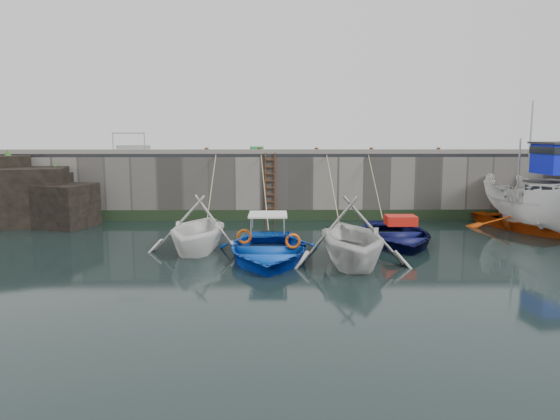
{
  "coord_description": "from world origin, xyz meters",
  "views": [
    {
      "loc": [
        -1.82,
        -15.67,
        4.32
      ],
      "look_at": [
        -1.58,
        5.24,
        1.2
      ],
      "focal_mm": 35.0,
      "sensor_mm": 36.0,
      "label": 1
    }
  ],
  "objects_px": {
    "bollard_b": "(259,151)",
    "bollard_d": "(371,151)",
    "boat_far_white": "(545,204)",
    "bollard_c": "(316,151)",
    "boat_near_navy": "(395,242)",
    "boat_near_blue": "(268,258)",
    "bollard_a": "(207,151)",
    "ladder": "(270,187)",
    "fish_crate": "(257,150)",
    "boat_near_blacktrim": "(350,264)",
    "bollard_e": "(438,150)",
    "boat_far_orange": "(539,221)",
    "boat_near_white": "(198,251)"
  },
  "relations": [
    {
      "from": "boat_near_navy",
      "to": "boat_far_white",
      "type": "height_order",
      "value": "boat_far_white"
    },
    {
      "from": "boat_near_blacktrim",
      "to": "bollard_c",
      "type": "bearing_deg",
      "value": 90.32
    },
    {
      "from": "boat_far_orange",
      "to": "bollard_b",
      "type": "relative_size",
      "value": 26.17
    },
    {
      "from": "boat_near_blue",
      "to": "boat_near_navy",
      "type": "height_order",
      "value": "boat_near_blue"
    },
    {
      "from": "boat_far_white",
      "to": "boat_near_white",
      "type": "bearing_deg",
      "value": -176.13
    },
    {
      "from": "bollard_a",
      "to": "bollard_e",
      "type": "bearing_deg",
      "value": 0.0
    },
    {
      "from": "boat_near_blue",
      "to": "bollard_a",
      "type": "xyz_separation_m",
      "value": [
        -2.97,
        8.01,
        3.3
      ]
    },
    {
      "from": "ladder",
      "to": "boat_near_blue",
      "type": "bearing_deg",
      "value": -90.23
    },
    {
      "from": "bollard_b",
      "to": "bollard_d",
      "type": "relative_size",
      "value": 1.0
    },
    {
      "from": "ladder",
      "to": "bollard_a",
      "type": "height_order",
      "value": "bollard_a"
    },
    {
      "from": "fish_crate",
      "to": "bollard_a",
      "type": "bearing_deg",
      "value": 174.82
    },
    {
      "from": "boat_near_blue",
      "to": "boat_near_blacktrim",
      "type": "xyz_separation_m",
      "value": [
        2.68,
        -0.82,
        0.0
      ]
    },
    {
      "from": "boat_far_white",
      "to": "bollard_c",
      "type": "distance_m",
      "value": 10.15
    },
    {
      "from": "bollard_b",
      "to": "ladder",
      "type": "bearing_deg",
      "value": -33.86
    },
    {
      "from": "bollard_b",
      "to": "boat_near_navy",
      "type": "bearing_deg",
      "value": -45.17
    },
    {
      "from": "boat_far_white",
      "to": "bollard_a",
      "type": "bearing_deg",
      "value": 157.01
    },
    {
      "from": "boat_near_blacktrim",
      "to": "bollard_b",
      "type": "bearing_deg",
      "value": 107.04
    },
    {
      "from": "boat_near_blacktrim",
      "to": "bollard_c",
      "type": "relative_size",
      "value": 16.9
    },
    {
      "from": "boat_near_blue",
      "to": "bollard_d",
      "type": "bearing_deg",
      "value": 59.38
    },
    {
      "from": "ladder",
      "to": "boat_near_blacktrim",
      "type": "relative_size",
      "value": 0.68
    },
    {
      "from": "boat_near_navy",
      "to": "bollard_c",
      "type": "bearing_deg",
      "value": 115.77
    },
    {
      "from": "bollard_b",
      "to": "bollard_d",
      "type": "distance_m",
      "value": 5.3
    },
    {
      "from": "ladder",
      "to": "boat_near_navy",
      "type": "relative_size",
      "value": 0.6
    },
    {
      "from": "ladder",
      "to": "bollard_c",
      "type": "distance_m",
      "value": 2.81
    },
    {
      "from": "bollard_b",
      "to": "bollard_d",
      "type": "bearing_deg",
      "value": 0.0
    },
    {
      "from": "boat_near_navy",
      "to": "fish_crate",
      "type": "distance_m",
      "value": 8.69
    },
    {
      "from": "ladder",
      "to": "boat_near_navy",
      "type": "height_order",
      "value": "ladder"
    },
    {
      "from": "bollard_b",
      "to": "boat_far_white",
      "type": "bearing_deg",
      "value": -16.13
    },
    {
      "from": "boat_far_white",
      "to": "bollard_e",
      "type": "bearing_deg",
      "value": 125.75
    },
    {
      "from": "boat_near_blue",
      "to": "bollard_c",
      "type": "bearing_deg",
      "value": 74.91
    },
    {
      "from": "bollard_a",
      "to": "boat_near_blue",
      "type": "bearing_deg",
      "value": -69.65
    },
    {
      "from": "bollard_a",
      "to": "bollard_c",
      "type": "distance_m",
      "value": 5.2
    },
    {
      "from": "bollard_a",
      "to": "bollard_d",
      "type": "relative_size",
      "value": 1.0
    },
    {
      "from": "fish_crate",
      "to": "boat_far_orange",
      "type": "bearing_deg",
      "value": -33.39
    },
    {
      "from": "boat_near_blacktrim",
      "to": "bollard_a",
      "type": "bearing_deg",
      "value": 120.03
    },
    {
      "from": "boat_far_white",
      "to": "bollard_a",
      "type": "height_order",
      "value": "boat_far_white"
    },
    {
      "from": "boat_near_navy",
      "to": "ladder",
      "type": "bearing_deg",
      "value": 133.44
    },
    {
      "from": "boat_near_blacktrim",
      "to": "bollard_d",
      "type": "height_order",
      "value": "bollard_d"
    },
    {
      "from": "bollard_b",
      "to": "bollard_d",
      "type": "xyz_separation_m",
      "value": [
        5.3,
        0.0,
        0.0
      ]
    },
    {
      "from": "bollard_b",
      "to": "fish_crate",
      "type": "bearing_deg",
      "value": 106.03
    },
    {
      "from": "boat_near_blue",
      "to": "fish_crate",
      "type": "xyz_separation_m",
      "value": [
        -0.61,
        8.5,
        3.32
      ]
    },
    {
      "from": "boat_near_white",
      "to": "bollard_a",
      "type": "xyz_separation_m",
      "value": [
        -0.47,
        6.82,
        3.3
      ]
    },
    {
      "from": "bollard_e",
      "to": "ladder",
      "type": "bearing_deg",
      "value": -177.6
    },
    {
      "from": "boat_near_blue",
      "to": "bollard_b",
      "type": "bearing_deg",
      "value": 93.84
    },
    {
      "from": "bollard_a",
      "to": "bollard_d",
      "type": "distance_m",
      "value": 7.8
    },
    {
      "from": "boat_far_orange",
      "to": "bollard_a",
      "type": "distance_m",
      "value": 15.13
    },
    {
      "from": "ladder",
      "to": "bollard_b",
      "type": "bearing_deg",
      "value": 146.14
    },
    {
      "from": "boat_near_blacktrim",
      "to": "bollard_d",
      "type": "bearing_deg",
      "value": 73.71
    },
    {
      "from": "ladder",
      "to": "fish_crate",
      "type": "distance_m",
      "value": 2.02
    },
    {
      "from": "bollard_e",
      "to": "bollard_a",
      "type": "bearing_deg",
      "value": 180.0
    }
  ]
}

